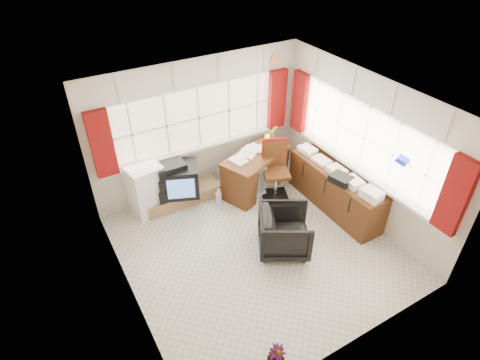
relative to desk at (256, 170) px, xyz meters
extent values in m
plane|color=beige|center=(-0.81, -1.36, -0.43)|extent=(4.00, 4.00, 0.00)
plane|color=beige|center=(-0.81, 0.64, 0.82)|extent=(4.00, 0.00, 4.00)
plane|color=beige|center=(-0.81, -3.36, 0.82)|extent=(4.00, 0.00, 4.00)
plane|color=beige|center=(-2.81, -1.36, 0.82)|extent=(0.00, 4.00, 4.00)
plane|color=beige|center=(1.19, -1.36, 0.82)|extent=(0.00, 4.00, 4.00)
plane|color=white|center=(-0.81, -1.36, 2.07)|extent=(4.00, 4.00, 0.00)
plane|color=beige|center=(-0.81, 0.62, 1.02)|extent=(3.60, 0.00, 3.60)
cube|color=white|center=(-0.81, 0.58, 0.44)|extent=(3.70, 0.12, 0.05)
cube|color=white|center=(-2.01, 0.61, 1.02)|extent=(0.03, 0.02, 1.10)
cube|color=white|center=(-1.41, 0.61, 1.02)|extent=(0.03, 0.02, 1.10)
cube|color=white|center=(-0.81, 0.61, 1.02)|extent=(0.03, 0.02, 1.10)
cube|color=white|center=(-0.21, 0.61, 1.02)|extent=(0.03, 0.02, 1.10)
cube|color=white|center=(0.39, 0.61, 1.02)|extent=(0.03, 0.02, 1.10)
plane|color=beige|center=(1.17, -1.36, 1.02)|extent=(0.00, 3.60, 3.60)
cube|color=white|center=(1.13, -1.36, 0.44)|extent=(0.12, 3.70, 0.05)
cube|color=white|center=(1.16, -2.56, 1.02)|extent=(0.02, 0.03, 1.10)
cube|color=white|center=(1.16, -1.96, 1.02)|extent=(0.02, 0.03, 1.10)
cube|color=white|center=(1.16, -1.36, 1.02)|extent=(0.02, 0.03, 1.10)
cube|color=white|center=(1.16, -0.76, 1.02)|extent=(0.02, 0.03, 1.10)
cube|color=white|center=(1.16, -0.16, 1.02)|extent=(0.02, 0.03, 1.10)
cube|color=maroon|center=(-2.51, 0.54, 1.03)|extent=(0.35, 0.10, 1.15)
cube|color=maroon|center=(0.79, 0.54, 1.03)|extent=(0.35, 0.10, 1.15)
cube|color=maroon|center=(1.09, 0.24, 1.03)|extent=(0.10, 0.35, 1.15)
cube|color=maroon|center=(1.09, -3.06, 1.03)|extent=(0.10, 0.35, 1.15)
cube|color=silver|center=(-0.81, 0.60, 1.82)|extent=(3.95, 0.08, 0.48)
cube|color=silver|center=(1.15, -1.36, 1.82)|extent=(0.08, 3.95, 0.48)
cube|color=#532E13|center=(0.00, 0.00, 0.31)|extent=(1.49, 1.10, 0.06)
cube|color=#532E13|center=(-0.48, -0.19, -0.07)|extent=(0.51, 0.67, 0.71)
cube|color=#532E13|center=(0.48, 0.19, -0.07)|extent=(0.51, 0.67, 0.71)
cube|color=white|center=(0.00, 0.00, 0.35)|extent=(0.32, 0.37, 0.02)
cube|color=white|center=(0.00, 0.00, 0.36)|extent=(0.32, 0.37, 0.02)
cube|color=white|center=(0.00, 0.00, 0.36)|extent=(0.32, 0.37, 0.02)
cube|color=white|center=(0.00, 0.00, 0.37)|extent=(0.32, 0.37, 0.02)
cube|color=white|center=(0.00, 0.00, 0.37)|extent=(0.32, 0.37, 0.02)
cylinder|color=#E8B709|center=(0.46, 0.13, 0.35)|extent=(0.09, 0.09, 0.02)
cylinder|color=#E8B709|center=(0.46, 0.13, 0.53)|extent=(0.02, 0.02, 0.36)
cone|color=#E8B709|center=(0.46, 0.13, 0.67)|extent=(0.15, 0.13, 0.14)
cube|color=black|center=(0.18, -0.41, -0.41)|extent=(0.61, 0.61, 0.04)
cylinder|color=silver|center=(0.18, -0.41, -0.16)|extent=(0.06, 0.06, 0.54)
cube|color=#532E13|center=(0.18, -0.41, 0.11)|extent=(0.59, 0.57, 0.06)
cube|color=#532E13|center=(0.26, -0.20, 0.40)|extent=(0.41, 0.20, 0.52)
cube|color=maroon|center=(0.26, -0.20, 0.42)|extent=(0.45, 0.23, 0.54)
imported|color=black|center=(-0.45, -1.58, -0.07)|extent=(1.07, 1.07, 0.72)
cube|color=white|center=(-0.13, -0.19, -0.39)|extent=(0.42, 0.19, 0.08)
cube|color=white|center=(-0.32, -0.18, -0.08)|extent=(0.03, 0.12, 0.54)
cube|color=white|center=(-0.25, -0.19, -0.08)|extent=(0.03, 0.12, 0.54)
cube|color=white|center=(-0.19, -0.19, -0.08)|extent=(0.03, 0.12, 0.54)
cube|color=white|center=(-0.13, -0.19, -0.08)|extent=(0.03, 0.12, 0.54)
cube|color=white|center=(-0.07, -0.20, -0.08)|extent=(0.03, 0.12, 0.54)
cube|color=white|center=(-0.01, -0.20, -0.08)|extent=(0.03, 0.12, 0.54)
cube|color=white|center=(0.05, -0.20, -0.08)|extent=(0.03, 0.12, 0.54)
cube|color=#532E13|center=(0.92, -1.16, -0.05)|extent=(0.50, 2.00, 0.75)
cube|color=white|center=(0.89, -1.96, 0.37)|extent=(0.24, 0.32, 0.10)
cube|color=white|center=(0.89, -1.56, 0.37)|extent=(0.24, 0.32, 0.10)
cube|color=white|center=(0.89, -1.16, 0.37)|extent=(0.24, 0.32, 0.10)
cube|color=white|center=(0.89, -0.76, 0.37)|extent=(0.24, 0.32, 0.10)
cube|color=white|center=(0.89, -0.36, 0.37)|extent=(0.24, 0.32, 0.10)
cube|color=black|center=(0.78, -1.40, 0.38)|extent=(0.35, 0.40, 0.12)
cube|color=#A37C51|center=(-1.36, 0.36, -0.30)|extent=(1.40, 0.50, 0.25)
cube|color=black|center=(-1.37, 0.30, 0.10)|extent=(0.78, 0.75, 0.56)
cube|color=#4E80DD|center=(-1.48, 0.03, 0.10)|extent=(0.44, 0.20, 0.38)
cube|color=black|center=(-1.54, 0.32, -0.07)|extent=(0.61, 0.39, 0.22)
cube|color=black|center=(-1.54, 0.32, 0.15)|extent=(0.56, 0.37, 0.21)
cube|color=black|center=(-1.54, 0.32, 0.36)|extent=(0.51, 0.35, 0.20)
cube|color=white|center=(-1.99, 0.44, 0.04)|extent=(0.64, 0.64, 0.94)
cube|color=silver|center=(-1.69, 0.21, 0.18)|extent=(0.03, 0.03, 0.50)
imported|color=silver|center=(-0.81, -0.04, -0.27)|extent=(0.16, 0.16, 0.32)
imported|color=#91D8D1|center=(-1.34, 0.30, -0.34)|extent=(0.09, 0.09, 0.18)
imported|color=black|center=(-1.69, -3.16, -0.23)|extent=(0.24, 0.24, 0.40)
camera|label=1|loc=(-3.35, -5.19, 4.21)|focal=30.00mm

